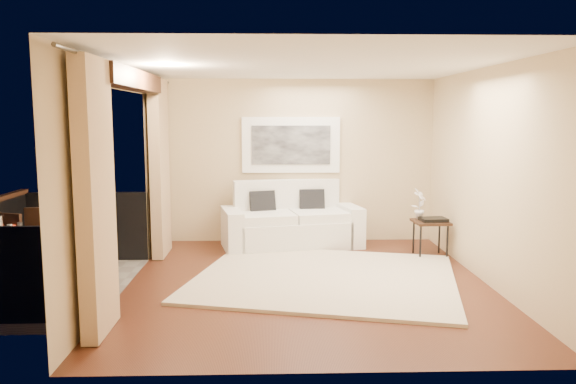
{
  "coord_description": "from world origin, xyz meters",
  "views": [
    {
      "loc": [
        -0.46,
        -6.84,
        2.08
      ],
      "look_at": [
        -0.22,
        0.85,
        1.05
      ],
      "focal_mm": 35.0,
      "sensor_mm": 36.0,
      "label": 1
    }
  ],
  "objects_px": {
    "sofa": "(291,223)",
    "balcony_chair_far": "(15,241)",
    "bistro_table": "(5,240)",
    "side_table": "(431,225)",
    "balcony_chair_near": "(42,242)",
    "orchid": "(419,204)"
  },
  "relations": [
    {
      "from": "sofa",
      "to": "balcony_chair_far",
      "type": "relative_size",
      "value": 2.63
    },
    {
      "from": "orchid",
      "to": "bistro_table",
      "type": "xyz_separation_m",
      "value": [
        -5.49,
        -1.5,
        -0.19
      ]
    },
    {
      "from": "sofa",
      "to": "bistro_table",
      "type": "relative_size",
      "value": 3.44
    },
    {
      "from": "bistro_table",
      "to": "side_table",
      "type": "bearing_deg",
      "value": 13.57
    },
    {
      "from": "orchid",
      "to": "balcony_chair_near",
      "type": "relative_size",
      "value": 0.48
    },
    {
      "from": "side_table",
      "to": "orchid",
      "type": "relative_size",
      "value": 1.15
    },
    {
      "from": "orchid",
      "to": "side_table",
      "type": "bearing_deg",
      "value": -45.44
    },
    {
      "from": "sofa",
      "to": "balcony_chair_far",
      "type": "xyz_separation_m",
      "value": [
        -3.59,
        -1.82,
        0.14
      ]
    },
    {
      "from": "bistro_table",
      "to": "balcony_chair_near",
      "type": "distance_m",
      "value": 0.45
    },
    {
      "from": "orchid",
      "to": "balcony_chair_near",
      "type": "xyz_separation_m",
      "value": [
        -5.04,
        -1.52,
        -0.21
      ]
    },
    {
      "from": "balcony_chair_far",
      "to": "balcony_chair_near",
      "type": "distance_m",
      "value": 0.58
    },
    {
      "from": "side_table",
      "to": "sofa",
      "type": "bearing_deg",
      "value": 159.62
    },
    {
      "from": "balcony_chair_far",
      "to": "sofa",
      "type": "bearing_deg",
      "value": -134.39
    },
    {
      "from": "sofa",
      "to": "side_table",
      "type": "relative_size",
      "value": 4.29
    },
    {
      "from": "sofa",
      "to": "bistro_table",
      "type": "xyz_separation_m",
      "value": [
        -3.56,
        -2.13,
        0.22
      ]
    },
    {
      "from": "bistro_table",
      "to": "balcony_chair_far",
      "type": "height_order",
      "value": "balcony_chair_far"
    },
    {
      "from": "orchid",
      "to": "balcony_chair_near",
      "type": "distance_m",
      "value": 5.27
    },
    {
      "from": "balcony_chair_near",
      "to": "sofa",
      "type": "bearing_deg",
      "value": 27.52
    },
    {
      "from": "side_table",
      "to": "balcony_chair_near",
      "type": "relative_size",
      "value": 0.55
    },
    {
      "from": "balcony_chair_far",
      "to": "bistro_table",
      "type": "bearing_deg",
      "value": 114.1
    },
    {
      "from": "orchid",
      "to": "bistro_table",
      "type": "relative_size",
      "value": 0.7
    },
    {
      "from": "side_table",
      "to": "balcony_chair_near",
      "type": "bearing_deg",
      "value": -165.13
    }
  ]
}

